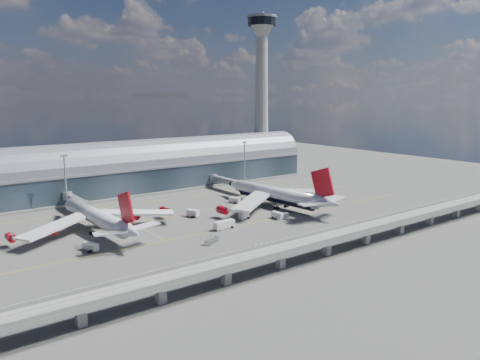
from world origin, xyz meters
TOP-DOWN VIEW (x-y plane):
  - ground at (0.00, 0.00)m, footprint 500.00×500.00m
  - taxi_lines at (0.00, 22.11)m, footprint 200.00×80.12m
  - terminal at (0.00, 77.99)m, footprint 200.00×30.00m
  - control_tower at (85.00, 83.00)m, footprint 19.00×19.00m
  - guideway at (-0.00, -55.00)m, footprint 220.00×8.50m
  - floodlight_mast_left at (-50.00, 55.00)m, footprint 3.00×0.70m
  - floodlight_mast_right at (50.00, 55.00)m, footprint 3.00×0.70m
  - airliner_left at (-50.51, 14.88)m, footprint 63.72×66.94m
  - airliner_right at (31.19, 4.40)m, footprint 67.14×70.19m
  - jet_bridge_left at (-47.11, 53.12)m, footprint 4.40×28.00m
  - jet_bridge_right at (34.55, 51.18)m, footprint 4.40×32.00m
  - service_truck_0 at (-60.32, -4.53)m, footprint 4.06×6.67m
  - service_truck_1 at (5.63, -2.85)m, footprint 5.06×3.22m
  - service_truck_2 at (-9.56, -10.23)m, footprint 9.04×3.20m
  - service_truck_3 at (17.34, -11.07)m, footprint 2.41×5.71m
  - service_truck_4 at (-9.81, 12.90)m, footprint 4.20×5.83m
  - service_truck_5 at (20.13, 23.62)m, footprint 4.12×5.80m
  - cargo_train_0 at (-23.15, -21.94)m, footprint 8.06×5.40m
  - cargo_train_1 at (-11.74, -37.32)m, footprint 9.03×3.18m
  - cargo_train_2 at (19.15, -12.14)m, footprint 8.22×3.94m

SIDE VIEW (x-z plane):
  - ground at x=0.00m, z-range 0.00..0.00m
  - taxi_lines at x=0.00m, z-range 0.00..0.01m
  - cargo_train_1 at x=-11.74m, z-range 0.03..1.52m
  - cargo_train_2 at x=19.15m, z-range 0.04..1.85m
  - cargo_train_0 at x=-23.15m, z-range 0.04..1.88m
  - service_truck_5 at x=20.13m, z-range 0.03..2.65m
  - service_truck_0 at x=-60.32m, z-range 0.04..2.67m
  - service_truck_1 at x=5.63m, z-range 0.01..2.73m
  - service_truck_3 at x=17.34m, z-range 0.03..2.78m
  - service_truck_4 at x=-9.81m, z-range 0.01..3.09m
  - service_truck_2 at x=-9.56m, z-range 0.07..3.29m
  - jet_bridge_left at x=-47.11m, z-range 1.55..8.80m
  - jet_bridge_right at x=34.55m, z-range 1.56..8.81m
  - guideway at x=0.00m, z-range 1.69..8.89m
  - airliner_right at x=31.19m, z-range -5.36..16.90m
  - airliner_left at x=-50.51m, z-range -4.37..16.03m
  - terminal at x=0.00m, z-range -2.66..25.34m
  - floodlight_mast_left at x=-50.00m, z-range 0.78..26.48m
  - floodlight_mast_right at x=50.00m, z-range 0.78..26.48m
  - control_tower at x=85.00m, z-range 0.14..103.14m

